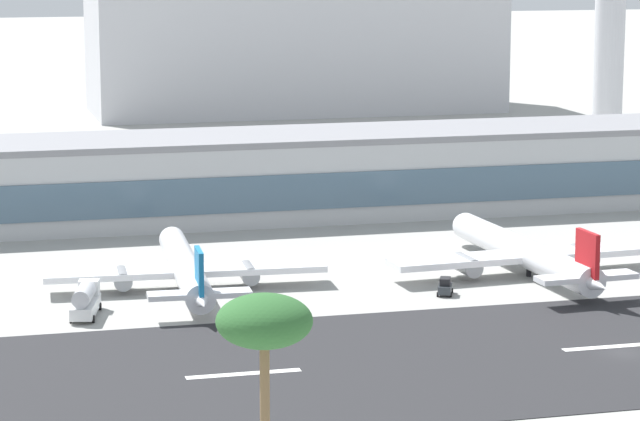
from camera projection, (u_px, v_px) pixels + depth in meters
name	position (u px, v px, depth m)	size (l,w,h in m)	color
ground_plane	(624.00, 354.00, 158.79)	(1400.00, 1400.00, 0.00)	#9E9E99
runway_strip	(614.00, 347.00, 161.25)	(800.00, 41.17, 0.08)	#262628
runway_centreline_dash_3	(244.00, 374.00, 151.16)	(12.00, 1.20, 0.01)	white
runway_centreline_dash_4	(614.00, 346.00, 161.26)	(12.00, 1.20, 0.01)	white
terminal_building	(286.00, 174.00, 236.23)	(144.82, 21.07, 13.37)	#B7BABC
control_tower	(611.00, 3.00, 288.57)	(13.02, 13.02, 49.83)	silver
distant_hotel_block	(295.00, 23.00, 376.52)	(103.21, 37.32, 45.04)	#BCBCC1
airliner_blue_tail_gate_0	(186.00, 270.00, 186.42)	(35.95, 40.56, 8.46)	silver
airliner_red_tail_gate_1	(529.00, 255.00, 194.55)	(38.02, 43.25, 9.03)	white
service_baggage_tug_0	(445.00, 287.00, 184.64)	(2.85, 3.57, 2.20)	#2D3338
service_fuel_truck_1	(85.00, 300.00, 174.01)	(4.52, 8.87, 3.95)	white
palm_tree_0	(264.00, 325.00, 112.34)	(7.46, 7.46, 17.42)	brown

